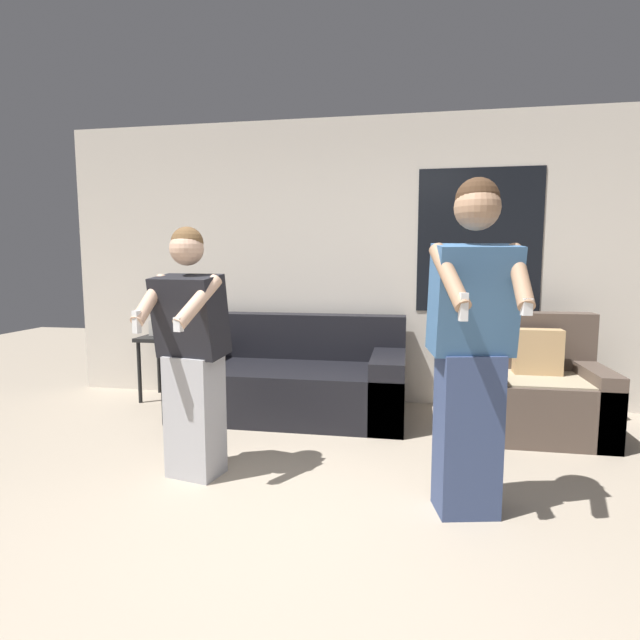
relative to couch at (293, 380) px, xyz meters
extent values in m
plane|color=tan|center=(0.54, -2.20, -0.29)|extent=(14.00, 14.00, 0.00)
cube|color=silver|center=(0.54, 0.53, 1.06)|extent=(5.88, 0.06, 2.70)
cube|color=black|center=(1.63, 0.49, 1.26)|extent=(1.10, 0.01, 1.30)
cube|color=black|center=(0.00, -0.05, -0.07)|extent=(1.99, 1.00, 0.44)
cube|color=black|center=(0.00, 0.34, 0.36)|extent=(1.99, 0.22, 0.42)
cube|color=black|center=(-0.85, -0.05, 0.00)|extent=(0.28, 1.00, 0.58)
cube|color=black|center=(0.85, -0.05, 0.00)|extent=(0.28, 1.00, 0.58)
cube|color=brown|center=(2.03, -0.21, -0.07)|extent=(0.98, 0.82, 0.46)
cube|color=brown|center=(2.03, 0.10, 0.40)|extent=(0.98, 0.20, 0.48)
cube|color=brown|center=(1.63, -0.21, -0.02)|extent=(0.18, 0.82, 0.56)
cube|color=brown|center=(2.43, -0.21, -0.02)|extent=(0.18, 0.82, 0.56)
cube|color=tan|center=(2.03, -0.25, 0.17)|extent=(0.83, 0.65, 0.01)
cube|color=tan|center=(2.03, -0.15, 0.36)|extent=(0.36, 0.14, 0.36)
cube|color=black|center=(-1.34, 0.24, 0.32)|extent=(0.45, 0.46, 0.04)
cylinder|color=black|center=(-1.53, 0.05, 0.00)|extent=(0.04, 0.04, 0.60)
cylinder|color=black|center=(-1.15, 0.05, 0.00)|extent=(0.04, 0.04, 0.60)
cylinder|color=black|center=(-1.53, 0.43, 0.00)|extent=(0.04, 0.04, 0.60)
cylinder|color=black|center=(-1.15, 0.43, 0.00)|extent=(0.04, 0.04, 0.60)
cube|color=beige|center=(-1.46, 0.22, 0.40)|extent=(0.10, 0.02, 0.17)
cube|color=beige|center=(-1.34, 0.24, 0.39)|extent=(0.13, 0.02, 0.15)
cube|color=#B2B2B7|center=(-0.32, -1.40, 0.09)|extent=(0.36, 0.30, 0.78)
cube|color=black|center=(-0.32, -1.42, 0.73)|extent=(0.47, 0.37, 0.52)
sphere|color=#DBAD8E|center=(-0.32, -1.43, 1.15)|extent=(0.21, 0.21, 0.21)
sphere|color=brown|center=(-0.32, -1.42, 1.18)|extent=(0.20, 0.20, 0.20)
cylinder|color=#DBAD8E|center=(-0.52, -1.53, 0.84)|extent=(0.09, 0.36, 0.30)
cube|color=white|center=(-0.53, -1.68, 0.72)|extent=(0.04, 0.04, 0.13)
cylinder|color=#DBAD8E|center=(-0.18, -1.60, 0.84)|extent=(0.21, 0.36, 0.30)
cube|color=white|center=(-0.24, -1.74, 0.72)|extent=(0.05, 0.04, 0.08)
cube|color=#384770|center=(1.33, -1.59, 0.15)|extent=(0.36, 0.30, 0.88)
cube|color=#3D6693|center=(1.34, -1.61, 0.87)|extent=(0.47, 0.36, 0.59)
sphere|color=#A37A5B|center=(1.34, -1.62, 1.34)|extent=(0.23, 0.23, 0.23)
sphere|color=#3D2819|center=(1.34, -1.61, 1.38)|extent=(0.22, 0.22, 0.22)
cylinder|color=#A37A5B|center=(1.20, -1.79, 1.00)|extent=(0.21, 0.36, 0.33)
cube|color=white|center=(1.25, -1.93, 0.86)|extent=(0.04, 0.04, 0.13)
cylinder|color=#A37A5B|center=(1.54, -1.72, 1.00)|extent=(0.09, 0.36, 0.33)
cube|color=white|center=(1.54, -1.87, 0.86)|extent=(0.05, 0.04, 0.08)
camera|label=1|loc=(1.00, -4.29, 1.07)|focal=28.00mm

